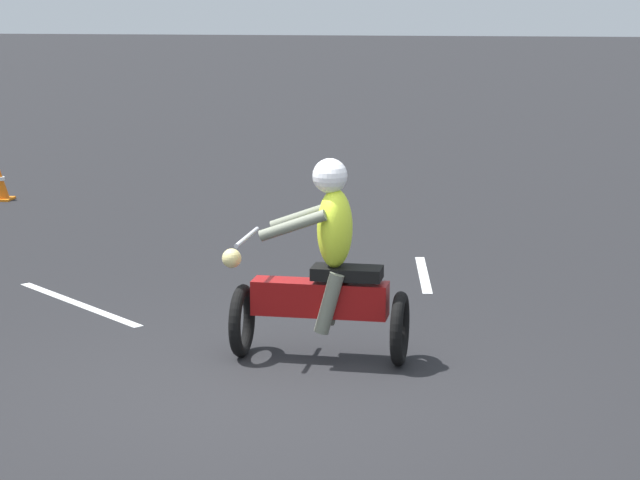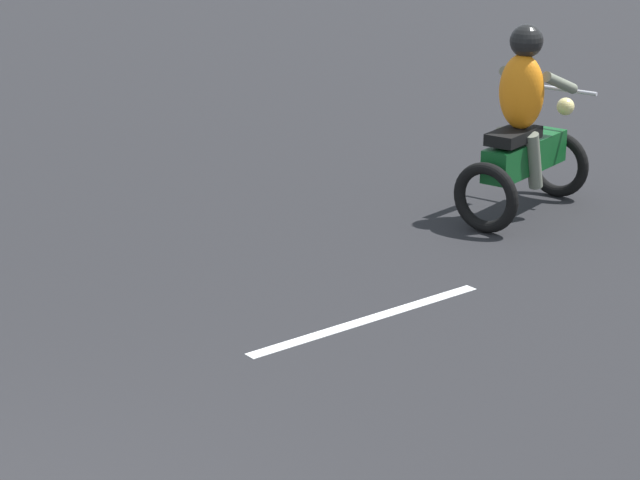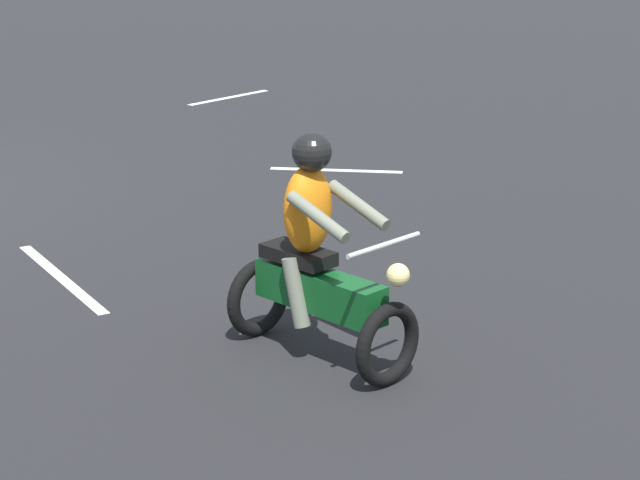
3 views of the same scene
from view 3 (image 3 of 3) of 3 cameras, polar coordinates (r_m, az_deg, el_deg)
name	(u,v)px [view 3 (image 3 of 3)]	position (r m, az deg, el deg)	size (l,w,h in m)	color
motorcycle_rider_background	(316,262)	(8.81, -0.16, -1.03)	(1.21, 1.52, 1.66)	black
lane_stripe_n	(61,278)	(10.89, -11.74, -1.70)	(0.10, 2.00, 0.01)	silver
lane_stripe_nw	(336,170)	(14.17, 0.75, 3.21)	(0.10, 1.51, 0.01)	silver
lane_stripe_sw	(229,97)	(18.33, -4.19, 6.52)	(0.10, 1.52, 0.01)	silver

